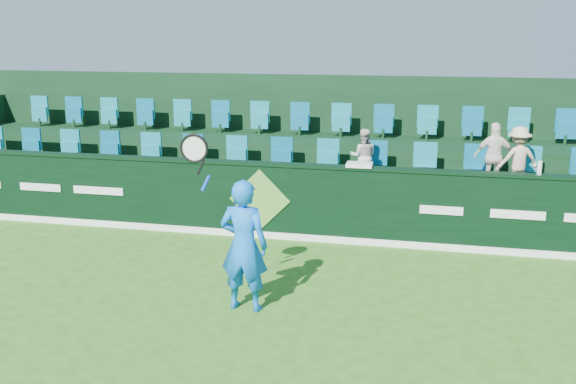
% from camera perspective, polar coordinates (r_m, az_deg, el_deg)
% --- Properties ---
extents(ground, '(60.00, 60.00, 0.00)m').
position_cam_1_polar(ground, '(8.02, -9.88, -12.55)').
color(ground, '#2C6317').
rests_on(ground, ground).
extents(sponsor_hoarding, '(16.00, 0.25, 1.35)m').
position_cam_1_polar(sponsor_hoarding, '(11.34, -2.37, -0.69)').
color(sponsor_hoarding, black).
rests_on(sponsor_hoarding, ground).
extents(stand_tier_front, '(16.00, 2.00, 0.80)m').
position_cam_1_polar(stand_tier_front, '(12.44, -1.07, -0.65)').
color(stand_tier_front, black).
rests_on(stand_tier_front, ground).
extents(stand_tier_back, '(16.00, 1.80, 1.30)m').
position_cam_1_polar(stand_tier_back, '(14.19, 0.73, 2.24)').
color(stand_tier_back, black).
rests_on(stand_tier_back, ground).
extents(stand_rear, '(16.00, 4.10, 2.60)m').
position_cam_1_polar(stand_rear, '(14.51, 1.10, 4.78)').
color(stand_rear, black).
rests_on(stand_rear, ground).
extents(seat_row_front, '(13.50, 0.50, 0.60)m').
position_cam_1_polar(seat_row_front, '(12.66, -0.66, 2.87)').
color(seat_row_front, '#107685').
rests_on(seat_row_front, stand_tier_front).
extents(seat_row_back, '(13.50, 0.50, 0.60)m').
position_cam_1_polar(seat_row_back, '(14.31, 0.99, 6.21)').
color(seat_row_back, '#107685').
rests_on(seat_row_back, stand_tier_back).
extents(tennis_player, '(1.18, 0.46, 2.40)m').
position_cam_1_polar(tennis_player, '(8.33, -4.00, -4.67)').
color(tennis_player, blue).
rests_on(tennis_player, ground).
extents(spectator_left, '(0.52, 0.41, 1.03)m').
position_cam_1_polar(spectator_left, '(11.98, 6.71, 3.17)').
color(spectator_left, beige).
rests_on(spectator_left, stand_tier_front).
extents(spectator_middle, '(0.74, 0.37, 1.22)m').
position_cam_1_polar(spectator_middle, '(11.96, 17.87, 3.02)').
color(spectator_middle, white).
rests_on(spectator_middle, stand_tier_front).
extents(spectator_right, '(0.84, 0.63, 1.15)m').
position_cam_1_polar(spectator_right, '(12.01, 19.77, 2.76)').
color(spectator_right, '#CBB08F').
rests_on(spectator_right, stand_tier_front).
extents(towel, '(0.43, 0.28, 0.06)m').
position_cam_1_polar(towel, '(10.87, 6.37, 2.42)').
color(towel, silver).
rests_on(towel, sponsor_hoarding).
extents(drinks_bottle, '(0.07, 0.07, 0.22)m').
position_cam_1_polar(drinks_bottle, '(10.94, 21.47, 2.02)').
color(drinks_bottle, silver).
rests_on(drinks_bottle, sponsor_hoarding).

